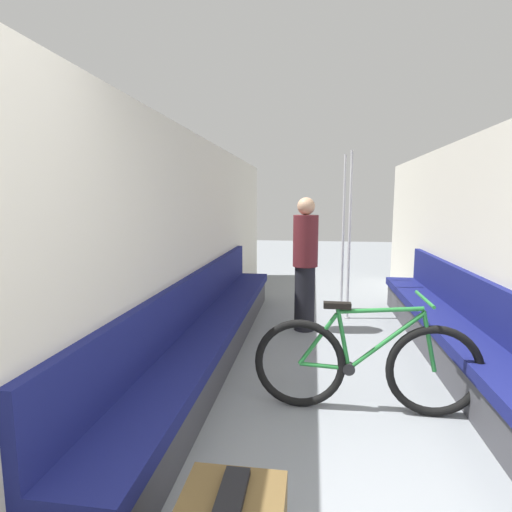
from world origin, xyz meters
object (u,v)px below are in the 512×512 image
Objects in this scene: bench_seat_row_left at (212,332)px; grab_pole_far at (343,235)px; passenger_standing at (305,263)px; grab_pole_near at (349,239)px; bench_seat_row_right at (463,344)px; bicycle at (365,365)px.

bench_seat_row_left is 2.67m from grab_pole_far.
bench_seat_row_left is at bearing -177.60° from passenger_standing.
grab_pole_near is at bearing 48.58° from bench_seat_row_left.
bench_seat_row_right is 2.94× the size of bicycle.
grab_pole_far reaches higher than passenger_standing.
bench_seat_row_left is 1.49m from passenger_standing.
bench_seat_row_right is 1.89m from passenger_standing.
passenger_standing reaches higher than bicycle.
passenger_standing is at bearing -134.69° from grab_pole_near.
grab_pole_near is (1.45, 1.64, 0.80)m from bench_seat_row_left.
bench_seat_row_right is at bearing -66.06° from grab_pole_far.
grab_pole_near is (-0.90, 1.64, 0.80)m from bench_seat_row_right.
bench_seat_row_left is 2.21× the size of grab_pole_far.
bicycle is at bearing -140.50° from bench_seat_row_right.
bench_seat_row_left is 1.59m from bicycle.
passenger_standing is at bearing 99.16° from bicycle.
bench_seat_row_left is at bearing -123.41° from grab_pole_far.
passenger_standing is at bearing 143.74° from bench_seat_row_right.
passenger_standing is (-0.49, 1.87, 0.47)m from bicycle.
bench_seat_row_right is at bearing -84.31° from passenger_standing.
bench_seat_row_right is at bearing 0.00° from bench_seat_row_left.
bicycle is 2.54m from grab_pole_near.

